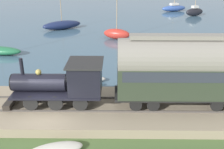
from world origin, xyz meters
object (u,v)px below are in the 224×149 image
Objects in this scene: sailboat_blue at (174,8)px; sailboat_black at (194,12)px; steam_locomotive at (67,81)px; sailboat_navy at (62,25)px; rowboat_far_out at (92,79)px; passenger_coach at (185,68)px; sailboat_red at (117,34)px; rowboat_off_pier at (168,62)px.

sailboat_blue is 1.08× the size of sailboat_black.
steam_locomotive is 0.93× the size of sailboat_navy.
steam_locomotive is 40.92m from sailboat_black.
rowboat_far_out is at bearing 138.17° from sailboat_blue.
rowboat_far_out is at bearing -12.57° from steam_locomotive.
steam_locomotive is 7.22m from passenger_coach.
steam_locomotive is at bearing 168.34° from rowboat_far_out.
rowboat_far_out is (-13.85, 2.06, -0.50)m from sailboat_red.
sailboat_red is at bearing -9.55° from steam_locomotive.
sailboat_red is 10.78m from rowboat_off_pier.
rowboat_off_pier is at bearing -57.66° from rowboat_far_out.
sailboat_navy is at bearing 18.41° from rowboat_far_out.
sailboat_red is 14.01m from rowboat_far_out.
sailboat_red is at bearing 11.99° from passenger_coach.
sailboat_black is at bearing -26.47° from steam_locomotive.
steam_locomotive is 2.15× the size of rowboat_off_pier.
steam_locomotive is 0.78× the size of sailboat_black.
rowboat_off_pier is (-15.32, -13.14, -0.40)m from sailboat_navy.
passenger_coach is at bearing -128.53° from rowboat_far_out.
sailboat_black is at bearing -27.51° from rowboat_far_out.
sailboat_navy is 27.15m from sailboat_blue.
sailboat_navy is 2.31× the size of rowboat_off_pier.
sailboat_black is 35.97m from rowboat_far_out.
sailboat_blue is 6.36m from sailboat_black.
rowboat_far_out is at bearing 88.95° from rowboat_off_pier.
sailboat_black is (12.05, -23.29, 0.17)m from sailboat_navy.
sailboat_black reaches higher than sailboat_navy.
steam_locomotive is 2.77× the size of rowboat_far_out.
rowboat_off_pier is (-27.37, 10.15, -0.57)m from sailboat_black.
sailboat_red is at bearing -155.54° from sailboat_navy.
sailboat_navy is (24.56, 12.23, -2.45)m from passenger_coach.
sailboat_red is 3.17× the size of rowboat_off_pier.
sailboat_blue is (17.78, -20.53, 0.05)m from sailboat_navy.
sailboat_black is at bearing -20.04° from sailboat_red.
passenger_coach is 3.86× the size of rowboat_far_out.
sailboat_blue is (42.34, -15.46, -1.52)m from steam_locomotive.
passenger_coach is 19.40m from sailboat_red.
steam_locomotive is at bearing 106.36° from rowboat_off_pier.
sailboat_black is (36.61, -11.06, -2.28)m from passenger_coach.
sailboat_black is (17.78, -15.06, 0.10)m from sailboat_red.
passenger_coach is 38.31m from sailboat_black.
rowboat_far_out is at bearing 50.56° from passenger_coach.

